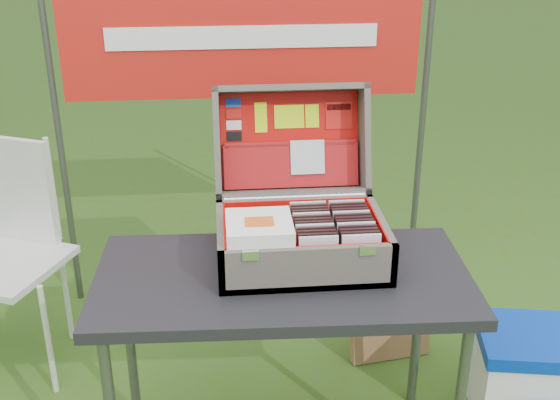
{
  "coord_description": "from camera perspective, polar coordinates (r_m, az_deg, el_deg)",
  "views": [
    {
      "loc": [
        -0.12,
        -2.03,
        1.9
      ],
      "look_at": [
        0.07,
        0.1,
        0.95
      ],
      "focal_mm": 45.0,
      "sensor_mm": 36.0,
      "label": 1
    }
  ],
  "objects": [
    {
      "name": "suitcase_base_wall_right",
      "position": [
        2.36,
        8.15,
        -3.1
      ],
      "size": [
        0.02,
        0.39,
        0.15
      ],
      "primitive_type": "cube",
      "color": "#655E55",
      "rests_on": "table_top"
    },
    {
      "name": "chair_seat",
      "position": [
        3.08,
        -21.64,
        -4.9
      ],
      "size": [
        0.59,
        0.59,
        0.03
      ],
      "primitive_type": "cube",
      "rotation": [
        0.0,
        0.0,
        -0.42
      ],
      "color": "silver",
      "rests_on": "ground"
    },
    {
      "name": "suitcase_lid_liner",
      "position": [
        2.57,
        0.8,
        4.88
      ],
      "size": [
        0.51,
        0.11,
        0.33
      ],
      "primitive_type": "cube",
      "rotation": [
        -1.88,
        0.0,
        0.0
      ],
      "color": "red",
      "rests_on": "suitcase_lid_back"
    },
    {
      "name": "cd_left_7",
      "position": [
        2.31,
        2.59,
        -2.83
      ],
      "size": [
        0.12,
        0.01,
        0.14
      ],
      "primitive_type": "cube",
      "color": "black",
      "rests_on": "suitcase_liner_floor"
    },
    {
      "name": "cd_left_5",
      "position": [
        2.27,
        2.74,
        -3.32
      ],
      "size": [
        0.12,
        0.01,
        0.14
      ],
      "primitive_type": "cube",
      "color": "black",
      "rests_on": "suitcase_liner_floor"
    },
    {
      "name": "cd_right_7",
      "position": [
        2.33,
        5.84,
        -2.68
      ],
      "size": [
        0.12,
        0.01,
        0.14
      ],
      "primitive_type": "cube",
      "color": "black",
      "rests_on": "suitcase_liner_floor"
    },
    {
      "name": "cd_left_10",
      "position": [
        2.37,
        2.38,
        -2.12
      ],
      "size": [
        0.12,
        0.01,
        0.14
      ],
      "primitive_type": "cube",
      "color": "black",
      "rests_on": "suitcase_liner_floor"
    },
    {
      "name": "suitcase_base_wall_front",
      "position": [
        2.16,
        2.34,
        -5.68
      ],
      "size": [
        0.55,
        0.02,
        0.15
      ],
      "primitive_type": "cube",
      "color": "#655E55",
      "rests_on": "table_top"
    },
    {
      "name": "suitcase_pocket_cd",
      "position": [
        2.55,
        2.25,
        3.5
      ],
      "size": [
        0.12,
        0.05,
        0.12
      ],
      "primitive_type": "cube",
      "rotation": [
        -1.88,
        0.0,
        0.0
      ],
      "color": "silver",
      "rests_on": "suitcase_lid_pocket"
    },
    {
      "name": "cd_left_8",
      "position": [
        2.33,
        2.52,
        -2.59
      ],
      "size": [
        0.12,
        0.01,
        0.14
      ],
      "primitive_type": "cube",
      "color": "silver",
      "rests_on": "suitcase_liner_floor"
    },
    {
      "name": "chair_leg_fr",
      "position": [
        3.0,
        -18.32,
        -10.78
      ],
      "size": [
        0.02,
        0.02,
        0.5
      ],
      "primitive_type": "cylinder",
      "color": "silver",
      "rests_on": "ground"
    },
    {
      "name": "suitcase_lid_pocket",
      "position": [
        2.56,
        0.89,
        2.82
      ],
      "size": [
        0.49,
        0.08,
        0.16
      ],
      "primitive_type": "cube",
      "rotation": [
        -1.88,
        0.0,
        0.0
      ],
      "color": "#9E1314",
      "rests_on": "suitcase_lid_liner"
    },
    {
      "name": "songbook_1",
      "position": [
        2.2,
        -1.7,
        -2.57
      ],
      "size": [
        0.21,
        0.21,
        0.0
      ],
      "primitive_type": "cube",
      "color": "white",
      "rests_on": "suitcase_base_wall_front"
    },
    {
      "name": "chair_backrest",
      "position": [
        3.16,
        -21.35,
        0.82
      ],
      "size": [
        0.42,
        0.21,
        0.47
      ],
      "primitive_type": "cube",
      "rotation": [
        0.0,
        0.0,
        -0.42
      ],
      "color": "silver",
      "rests_on": "chair_seat"
    },
    {
      "name": "table_leg_br",
      "position": [
        2.79,
        11.13,
        -9.99
      ],
      "size": [
        0.04,
        0.04,
        0.72
      ],
      "primitive_type": "cylinder",
      "color": "#59595B",
      "rests_on": "ground"
    },
    {
      "name": "cd_left_1",
      "position": [
        2.2,
        3.05,
        -4.36
      ],
      "size": [
        0.12,
        0.01,
        0.14
      ],
      "primitive_type": "cube",
      "color": "black",
      "rests_on": "suitcase_liner_floor"
    },
    {
      "name": "lid_sticker_cc_b",
      "position": [
        2.55,
        -3.8,
        6.98
      ],
      "size": [
        0.05,
        0.01,
        0.03
      ],
      "primitive_type": "cube",
      "rotation": [
        -1.88,
        0.0,
        0.0
      ],
      "color": "red",
      "rests_on": "suitcase_lid_liner"
    },
    {
      "name": "songbook_4",
      "position": [
        2.2,
        -1.71,
        -2.22
      ],
      "size": [
        0.21,
        0.21,
        0.0
      ],
      "primitive_type": "cube",
      "color": "white",
      "rests_on": "suitcase_base_wall_front"
    },
    {
      "name": "cd_right_12",
      "position": [
        2.43,
        5.37,
        -1.54
      ],
      "size": [
        0.12,
        0.01,
        0.14
      ],
      "primitive_type": "cube",
      "color": "silver",
      "rests_on": "suitcase_liner_floor"
    },
    {
      "name": "banner",
      "position": [
        3.18,
        -3.07,
        13.12
      ],
      "size": [
        1.6,
        0.02,
        0.55
      ],
      "primitive_type": "cube",
      "color": "#B21812",
      "rests_on": "banner_post_left"
    },
    {
      "name": "songbook_0",
      "position": [
        2.21,
        -1.7,
        -2.68
      ],
      "size": [
        0.21,
        0.21,
        0.0
      ],
      "primitive_type": "cube",
      "color": "white",
      "rests_on": "suitcase_base_wall_front"
    },
    {
      "name": "suitcase_lid_rim_left",
      "position": [
        2.51,
        -5.14,
        4.65
      ],
      "size": [
        0.02,
        0.26,
        0.42
      ],
      "primitive_type": "cube",
      "rotation": [
        -1.88,
        0.0,
        0.0
      ],
      "color": "#655E55",
      "rests_on": "suitcase_lid_back"
    },
    {
      "name": "cd_left_3",
      "position": [
        2.24,
        2.89,
        -3.83
      ],
      "size": [
        0.12,
        0.01,
        0.14
      ],
      "primitive_type": "cube",
      "color": "black",
      "rests_on": "suitcase_liner_floor"
    },
    {
      "name": "suitcase_latch_left",
      "position": [
        2.1,
        -2.42,
        -4.53
      ],
      "size": [
        0.05,
        0.01,
        0.03
      ],
      "primitive_type": "cube",
      "color": "silver",
      "rests_on": "suitcase_base_wall_front"
    },
    {
      "name": "songbook_graphic",
      "position": [
        2.18,
        -1.7,
        -1.77
      ],
      "size": [
        0.09,
        0.07,
        0.0
      ],
      "primitive_type": "cube",
      "color": "#D85919",
      "rests_on": "songbook_8"
    },
    {
      "name": "cooler_body",
      "position": [
        2.93,
        19.84,
        -13.82
      ],
      "size": [
        0.47,
        0.39,
        0.34
      ],
      "primitive_type": "cube",
      "rotation": [
        0.0,
        0.0,
        -0.18
      ],
      "color": "white",
      "rests_on": "ground"
    },
    {
      "name": "lid_card_neon_main",
      "position": [
        2.57,
        0.76,
        6.79
      ],
      "size": [
        0.11,
        0.03,
        0.08
      ],
      "primitive_type": "cube",
      "rotation": [
        -1.88,
        0.0,
        0.0
      ],
      "color": "#C1EB0B",
      "rests_on": "suitcase_lid_liner"
    },
    {
      "name": "cd_left_0",
      "position": [
        2.18,
        3.13,
        -4.63
      ],
      "size": [
        0.12,
        0.01,
        0.14
      ],
      "primitive_type": "cube",
      "color": "silver",
      "rests_on": "suitcase_liner_floor"
    },
    {
      "name": "lid_sticker_cc_a",
      "position": [
        2.56,
        -3.84,
        7.88
      ],
      "size": [
        0.05,
        0.01,
        0.03
      ],
      "primitive_type": "cube",
      "rotation": [
        -1.88,
        0.0,
        0.0
      ],
      "color": "#1933B2",
      "rests_on": "suitcase_lid_liner"
    },
    {
      "name": "suitcase",
      "position": [
        2.3,
        1.62,
        1.19
      ],
      "size": [
        0.55,
        0.55,
        0.5
      ],
      "primitive_type": null,
      "color": "#655E55",
      "rests_on": "table"
    },
    {
      "name": "cooler",
      "position": [
        2.92,
        19.91,
        -13.41
      ],
      "size": [
        0.5,
        0.41,
        0.39
      ],
      "primitive_type": null,
      "rotation": [
        0.0,
        0.0,
        -0.18
      ],
      "color": "white",
      "rests_on": "ground"
    },
    {
      "name": "lid_sticker_band",
      "position": [
        2.59,
        4.8,
        6.87
      ],
      "size": [
        0.1,
        0.03,
        0.09
      ],
      "primitive_type": "cube",
      "rotation": [
        -1.88,
        0.0,
        0.0
      ],
      "color": "red",
      "rests_on": "suitcase_lid_liner"
    },
    {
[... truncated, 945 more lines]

